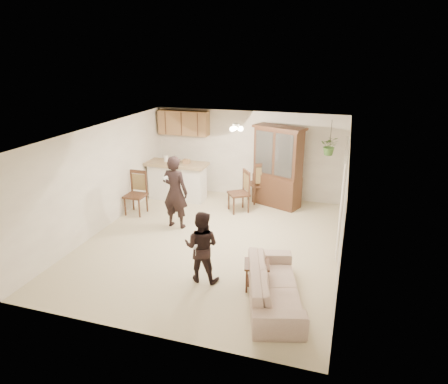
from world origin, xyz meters
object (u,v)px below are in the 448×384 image
(sofa, at_px, (274,282))
(child, at_px, (201,247))
(side_table, at_px, (257,275))
(chair_hutch_left, at_px, (238,200))
(adult, at_px, (175,192))
(china_hutch, at_px, (278,167))
(chair_bar, at_px, (136,202))
(chair_hutch_right, at_px, (258,190))

(sofa, relative_size, child, 1.39)
(side_table, bearing_deg, chair_hutch_left, 110.39)
(sofa, distance_m, side_table, 0.51)
(sofa, height_order, adult, adult)
(china_hutch, height_order, side_table, china_hutch)
(chair_bar, height_order, chair_hutch_left, chair_bar)
(chair_bar, xyz_separation_m, chair_hutch_right, (2.89, 1.84, 0.02))
(china_hutch, distance_m, chair_hutch_left, 1.40)
(chair_bar, bearing_deg, side_table, -32.61)
(china_hutch, relative_size, side_table, 4.05)
(adult, relative_size, chair_hutch_right, 1.51)
(side_table, xyz_separation_m, chair_hutch_right, (-0.93, 4.33, 0.08))
(chair_hutch_right, bearing_deg, side_table, 65.41)
(china_hutch, relative_size, chair_bar, 1.95)
(chair_hutch_left, bearing_deg, side_table, -15.20)
(sofa, height_order, chair_hutch_right, chair_hutch_right)
(chair_bar, height_order, chair_hutch_right, chair_hutch_right)
(side_table, relative_size, chair_hutch_right, 0.46)
(child, bearing_deg, sofa, 166.96)
(sofa, distance_m, chair_hutch_right, 4.83)
(sofa, bearing_deg, child, 63.11)
(adult, bearing_deg, chair_hutch_left, -125.34)
(chair_hutch_left, relative_size, chair_hutch_right, 0.94)
(adult, height_order, child, adult)
(china_hutch, xyz_separation_m, chair_hutch_left, (-0.89, -0.76, -0.78))
(child, bearing_deg, chair_hutch_right, -93.23)
(child, distance_m, chair_bar, 3.77)
(side_table, height_order, chair_hutch_right, chair_hutch_right)
(china_hutch, distance_m, chair_hutch_right, 0.94)
(chair_hutch_left, bearing_deg, china_hutch, 95.07)
(sofa, bearing_deg, chair_hutch_left, 8.16)
(sofa, distance_m, chair_hutch_left, 4.11)
(sofa, xyz_separation_m, chair_hutch_right, (-1.31, 4.65, -0.03))
(side_table, height_order, chair_hutch_left, chair_hutch_left)
(side_table, xyz_separation_m, chair_hutch_left, (-1.28, 3.44, 0.06))
(adult, relative_size, chair_hutch_left, 1.60)
(sofa, relative_size, chair_hutch_left, 1.67)
(child, bearing_deg, side_table, -179.80)
(chair_bar, xyz_separation_m, chair_hutch_left, (2.54, 0.95, -0.00))
(chair_bar, bearing_deg, chair_hutch_left, 21.03)
(child, height_order, chair_hutch_left, child)
(china_hutch, bearing_deg, child, -77.02)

